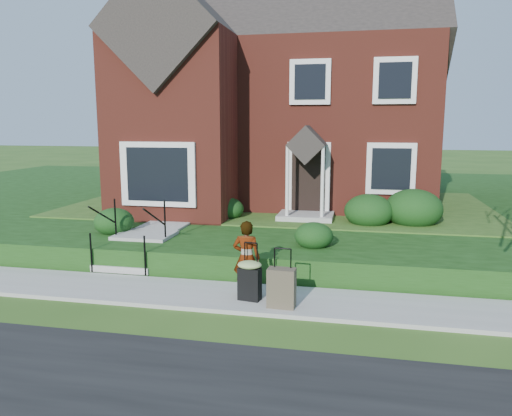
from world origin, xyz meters
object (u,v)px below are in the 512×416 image
(suitcase_black, at_px, (250,278))
(front_steps, at_px, (137,246))
(woman, at_px, (246,258))
(suitcase_olive, at_px, (281,288))

(suitcase_black, bearing_deg, front_steps, 157.19)
(front_steps, relative_size, woman, 1.37)
(woman, height_order, suitcase_olive, woman)
(suitcase_olive, bearing_deg, suitcase_black, 161.39)
(woman, distance_m, suitcase_olive, 1.02)
(suitcase_black, bearing_deg, suitcase_olive, -12.10)
(woman, relative_size, suitcase_olive, 1.35)
(suitcase_black, bearing_deg, woman, 123.04)
(front_steps, distance_m, suitcase_black, 3.83)
(woman, relative_size, suitcase_black, 1.32)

